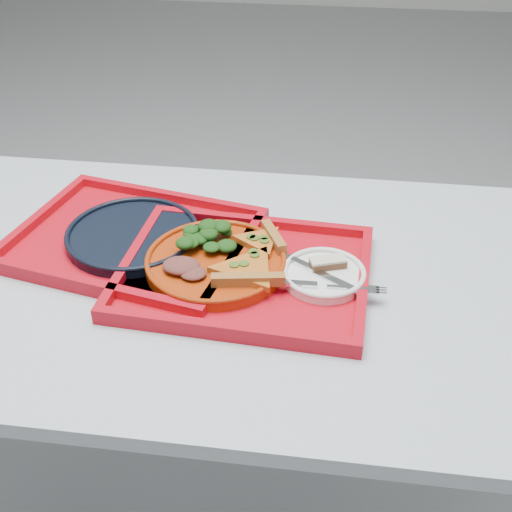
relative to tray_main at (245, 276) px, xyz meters
name	(u,v)px	position (x,y,z in m)	size (l,w,h in m)	color
ground	(194,502)	(-0.14, 0.02, -0.76)	(10.00, 10.00, 0.00)	gray
table	(175,297)	(-0.14, 0.02, -0.08)	(1.60, 0.80, 0.75)	#98A1AB
tray_main	(245,276)	(0.00, 0.00, 0.00)	(0.45, 0.35, 0.01)	#B40917
tray_far	(134,242)	(-0.23, 0.08, 0.00)	(0.45, 0.35, 0.01)	#B40917
dinner_plate	(216,264)	(-0.05, 0.01, 0.02)	(0.26, 0.26, 0.02)	#9D2E0A
side_plate	(324,276)	(0.14, 0.00, 0.01)	(0.15, 0.15, 0.01)	white
navy_plate	(133,236)	(-0.23, 0.08, 0.01)	(0.26, 0.26, 0.02)	black
pizza_slice_a	(248,267)	(0.01, -0.02, 0.03)	(0.15, 0.13, 0.02)	orange
pizza_slice_b	(260,239)	(0.02, 0.07, 0.03)	(0.11, 0.10, 0.02)	orange
salad_heap	(207,236)	(-0.08, 0.05, 0.05)	(0.09, 0.08, 0.04)	black
meat_portion	(181,266)	(-0.11, -0.03, 0.03)	(0.07, 0.05, 0.02)	brown
dessert_bar	(328,263)	(0.15, 0.02, 0.03)	(0.07, 0.05, 0.02)	#4F2C1A
knife	(322,273)	(0.14, -0.01, 0.02)	(0.18, 0.02, 0.01)	silver
fork	(326,286)	(0.15, -0.04, 0.02)	(0.18, 0.02, 0.01)	silver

